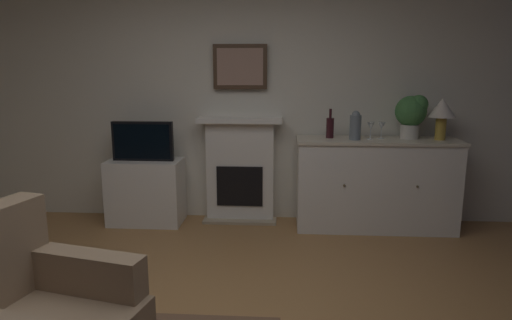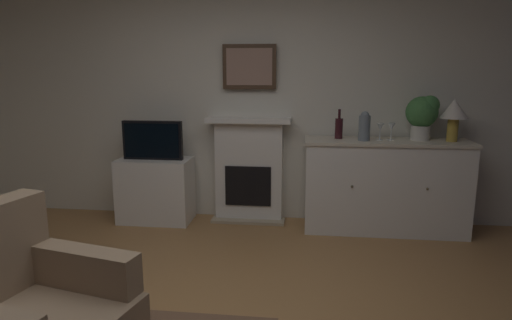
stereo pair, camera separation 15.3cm
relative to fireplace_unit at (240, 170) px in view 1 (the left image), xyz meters
The scene contains 12 objects.
wall_rear 0.92m from the fireplace_unit, 87.56° to the left, with size 6.32×0.06×2.92m, color silver.
fireplace_unit is the anchor object (origin of this frame).
framed_picture 1.06m from the fireplace_unit, 90.00° to the left, with size 0.55×0.04×0.45m.
sideboard_cabinet 1.39m from the fireplace_unit, ahead, with size 1.58×0.49×0.92m.
table_lamp 2.08m from the fireplace_unit, ahead, with size 0.26×0.26×0.40m.
wine_bottle 1.03m from the fireplace_unit, ahead, with size 0.08×0.08×0.29m.
wine_glass_left 1.40m from the fireplace_unit, ahead, with size 0.07×0.07×0.16m.
wine_glass_center 1.50m from the fireplace_unit, ahead, with size 0.07×0.07×0.16m.
vase_decorative 1.27m from the fireplace_unit, 11.24° to the right, with size 0.11×0.11×0.28m.
tv_cabinet 1.01m from the fireplace_unit, behind, with size 0.75×0.42×0.67m.
tv_set 1.04m from the fireplace_unit, 169.23° to the right, with size 0.62×0.07×0.40m.
potted_plant_small 1.81m from the fireplace_unit, ahead, with size 0.30×0.30×0.43m.
Camera 1 is at (0.46, -2.23, 1.58)m, focal length 31.12 mm.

